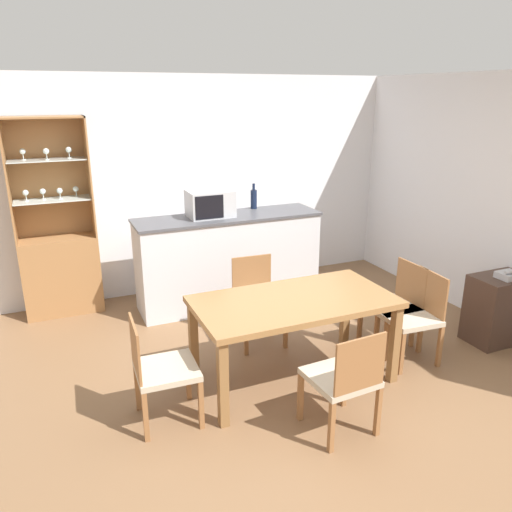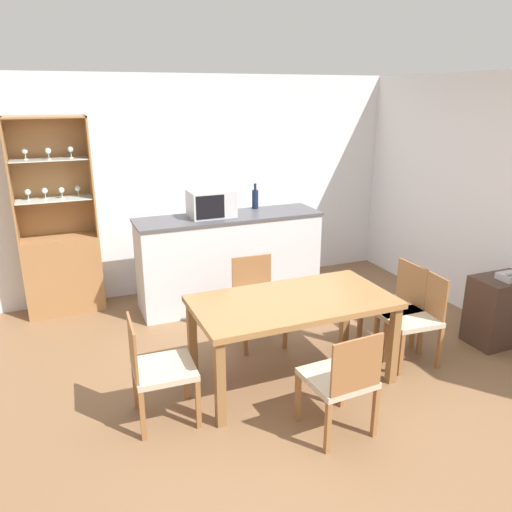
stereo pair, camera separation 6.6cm
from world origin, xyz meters
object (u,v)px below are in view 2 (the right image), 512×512
object	(u,v)px
dining_chair_head_far	(257,300)
side_cabinet	(499,310)
dining_chair_head_near	(341,380)
dining_chair_side_left_near	(158,369)
display_cabinet	(62,259)
microwave	(212,203)
dining_chair_side_right_near	(414,317)
dining_table	(293,309)
dining_chair_side_right_far	(395,306)
telephone	(510,276)
wine_bottle	(255,199)

from	to	relation	value
dining_chair_head_far	side_cabinet	distance (m)	2.35
dining_chair_head_near	side_cabinet	xyz separation A→B (m)	(2.15, 0.59, -0.09)
side_cabinet	dining_chair_side_left_near	bearing A→B (deg)	179.22
display_cabinet	microwave	distance (m)	1.75
dining_chair_side_right_near	microwave	bearing A→B (deg)	37.50
dining_chair_head_far	microwave	xyz separation A→B (m)	(-0.11, 1.03, 0.76)
dining_table	dining_chair_side_right_far	size ratio (longest dim) A/B	1.98
side_cabinet	dining_chair_head_near	bearing A→B (deg)	-164.66
dining_chair_head_far	telephone	world-z (taller)	dining_chair_head_far
display_cabinet	dining_chair_side_right_far	distance (m)	3.56
dining_chair_head_far	microwave	world-z (taller)	microwave
dining_chair_side_left_near	side_cabinet	world-z (taller)	dining_chair_side_left_near
dining_chair_head_far	telephone	distance (m)	2.39
dining_chair_side_right_near	dining_chair_head_near	bearing A→B (deg)	122.94
dining_chair_side_left_near	dining_chair_side_right_far	bearing A→B (deg)	98.79
telephone	dining_chair_side_right_far	bearing A→B (deg)	160.34
dining_table	dining_chair_side_left_near	size ratio (longest dim) A/B	1.98
dining_chair_side_right_far	side_cabinet	distance (m)	1.05
dining_table	wine_bottle	size ratio (longest dim) A/B	5.53
display_cabinet	dining_chair_side_left_near	bearing A→B (deg)	-77.04
display_cabinet	dining_chair_head_far	distance (m)	2.27
microwave	display_cabinet	bearing A→B (deg)	163.67
display_cabinet	dining_chair_side_left_near	distance (m)	2.45
wine_bottle	dining_chair_side_left_near	bearing A→B (deg)	-127.92
dining_chair_side_left_near	side_cabinet	bearing A→B (deg)	91.64
dining_chair_side_left_near	dining_chair_head_far	bearing A→B (deg)	130.08
display_cabinet	dining_chair_side_right_far	xyz separation A→B (m)	(2.85, -2.13, -0.18)
microwave	side_cabinet	distance (m)	3.12
dining_chair_head_near	telephone	size ratio (longest dim) A/B	4.06
dining_chair_side_left_near	dining_chair_head_near	bearing A→B (deg)	63.58
display_cabinet	dining_chair_side_right_near	world-z (taller)	display_cabinet
dining_chair_head_far	microwave	size ratio (longest dim) A/B	1.69
dining_chair_side_right_near	wine_bottle	world-z (taller)	wine_bottle
display_cabinet	telephone	distance (m)	4.59
microwave	side_cabinet	world-z (taller)	microwave
dining_chair_head_near	microwave	world-z (taller)	microwave
telephone	wine_bottle	bearing A→B (deg)	127.43
dining_chair_side_right_near	wine_bottle	distance (m)	2.32
dining_chair_head_far	wine_bottle	size ratio (longest dim) A/B	2.79
dining_table	dining_chair_side_left_near	bearing A→B (deg)	-173.69
display_cabinet	microwave	bearing A→B (deg)	-16.33
side_cabinet	telephone	distance (m)	0.37
microwave	wine_bottle	size ratio (longest dim) A/B	1.65
dining_chair_head_near	dining_chair_side_right_near	distance (m)	1.31
display_cabinet	microwave	xyz separation A→B (m)	(1.59, -0.47, 0.58)
telephone	dining_chair_head_near	bearing A→B (deg)	-166.06
dining_chair_head_near	dining_chair_side_left_near	distance (m)	1.32
wine_bottle	telephone	size ratio (longest dim) A/B	1.46
telephone	dining_chair_side_right_near	bearing A→B (deg)	174.50
display_cabinet	dining_table	xyz separation A→B (m)	(1.70, -2.25, 0.05)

